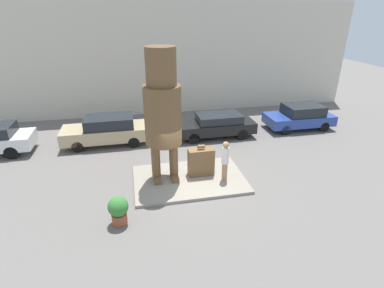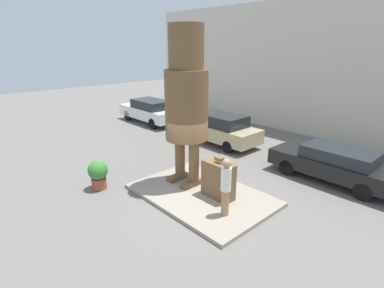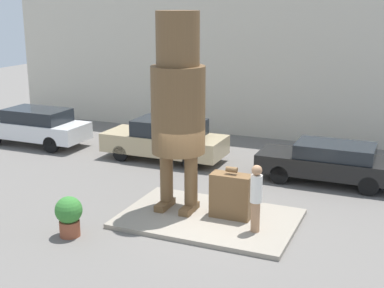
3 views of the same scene
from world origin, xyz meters
name	(u,v)px [view 3 (image 3 of 3)]	position (x,y,z in m)	size (l,w,h in m)	color
ground_plane	(209,221)	(0.00, 0.00, 0.00)	(60.00, 60.00, 0.00)	slate
pedestal	(209,219)	(0.00, 0.00, 0.06)	(4.81, 3.21, 0.13)	gray
building_backdrop	(294,54)	(0.00, 9.88, 3.72)	(28.00, 0.60, 7.43)	beige
statue_figure	(178,97)	(-1.02, 0.24, 3.37)	(1.50, 1.50, 5.54)	brown
giant_suitcase	(231,196)	(0.57, 0.22, 0.76)	(1.13, 0.51, 1.45)	brown
tourist	(256,196)	(1.46, -0.44, 1.11)	(0.31, 0.31, 1.80)	#A87A56
parked_car_white	(35,126)	(-9.71, 4.68, 0.83)	(4.73, 1.75, 1.55)	silver
parked_car_tan	(166,139)	(-3.65, 4.82, 0.82)	(4.69, 1.79, 1.59)	tan
parked_car_black	(329,161)	(2.51, 4.58, 0.74)	(4.59, 1.71, 1.37)	black
planter_pot	(69,215)	(-2.96, -2.33, 0.59)	(0.71, 0.71, 1.07)	brown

